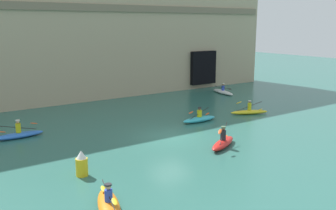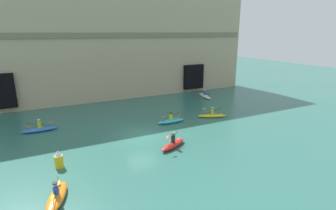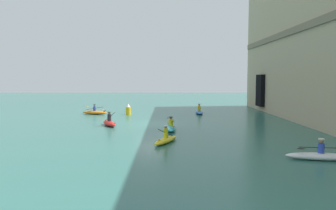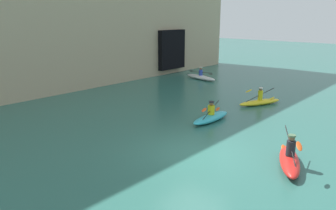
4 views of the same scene
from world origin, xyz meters
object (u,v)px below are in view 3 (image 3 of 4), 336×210
kayak_blue (199,112)px  kayak_cyan (171,127)px  kayak_orange (95,112)px  kayak_yellow (166,139)px  kayak_white (321,156)px  marker_buoy (128,110)px  kayak_red (109,123)px

kayak_blue → kayak_cyan: (11.75, -3.33, 0.02)m
kayak_orange → kayak_yellow: bearing=135.3°
kayak_white → marker_buoy: marker_buoy is taller
kayak_cyan → marker_buoy: bearing=23.6°
kayak_orange → kayak_cyan: size_ratio=1.09×
kayak_blue → kayak_cyan: 12.21m
kayak_red → kayak_white: bearing=-159.2°
kayak_yellow → kayak_blue: 16.91m
kayak_red → marker_buoy: kayak_red is taller
kayak_red → kayak_cyan: kayak_red is taller
kayak_blue → kayak_orange: (0.53, -11.69, 0.02)m
kayak_red → kayak_cyan: (2.47, 5.18, -0.03)m
kayak_blue → marker_buoy: size_ratio=2.44×
kayak_red → kayak_orange: 9.30m
kayak_blue → kayak_yellow: bearing=-13.8°
kayak_yellow → marker_buoy: 16.07m
marker_buoy → kayak_red: bearing=-4.2°
kayak_orange → kayak_white: size_ratio=0.89×
kayak_cyan → kayak_white: bearing=-140.4°
marker_buoy → kayak_yellow: bearing=15.1°
kayak_red → kayak_blue: (-9.28, 8.51, -0.05)m
kayak_blue → kayak_cyan: bearing=-17.0°
kayak_cyan → kayak_orange: bearing=37.3°
kayak_white → kayak_cyan: 11.65m
kayak_orange → kayak_white: bearing=146.5°
kayak_orange → kayak_white: 25.64m
kayak_yellow → kayak_white: 8.84m
marker_buoy → kayak_blue: bearing=97.1°
kayak_blue → marker_buoy: bearing=-84.0°
kayak_red → kayak_white: kayak_red is taller
kayak_red → kayak_cyan: bearing=-142.1°
kayak_white → kayak_cyan: (-9.06, -7.33, 0.02)m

